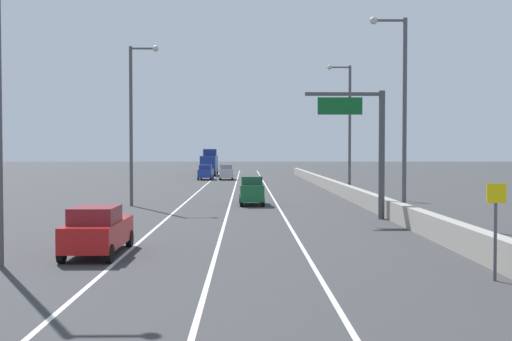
{
  "coord_description": "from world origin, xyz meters",
  "views": [
    {
      "loc": [
        -0.85,
        -5.96,
        4.0
      ],
      "look_at": [
        -0.04,
        41.48,
        2.5
      ],
      "focal_mm": 43.84,
      "sensor_mm": 36.0,
      "label": 1
    }
  ],
  "objects_px": {
    "lamp_post_left_near": "(5,76)",
    "car_green_1": "(251,191)",
    "car_silver_0": "(226,172)",
    "overhead_sign_gantry": "(369,138)",
    "lamp_post_left_mid": "(134,115)",
    "car_red_3": "(98,230)",
    "lamp_post_right_second": "(401,106)",
    "speed_advisory_sign": "(496,224)",
    "lamp_post_right_third": "(347,122)",
    "box_truck": "(209,163)",
    "car_blue_2": "(206,172)"
  },
  "relations": [
    {
      "from": "car_silver_0",
      "to": "car_red_3",
      "type": "bearing_deg",
      "value": -92.79
    },
    {
      "from": "lamp_post_right_second",
      "to": "lamp_post_right_third",
      "type": "distance_m",
      "value": 19.79
    },
    {
      "from": "box_truck",
      "to": "lamp_post_left_near",
      "type": "bearing_deg",
      "value": -91.76
    },
    {
      "from": "lamp_post_left_mid",
      "to": "car_red_3",
      "type": "relative_size",
      "value": 2.43
    },
    {
      "from": "lamp_post_left_near",
      "to": "car_blue_2",
      "type": "height_order",
      "value": "lamp_post_left_near"
    },
    {
      "from": "car_green_1",
      "to": "car_blue_2",
      "type": "distance_m",
      "value": 40.86
    },
    {
      "from": "car_red_3",
      "to": "car_blue_2",
      "type": "bearing_deg",
      "value": 89.81
    },
    {
      "from": "speed_advisory_sign",
      "to": "car_silver_0",
      "type": "height_order",
      "value": "speed_advisory_sign"
    },
    {
      "from": "lamp_post_left_near",
      "to": "box_truck",
      "type": "distance_m",
      "value": 79.32
    },
    {
      "from": "lamp_post_right_third",
      "to": "car_silver_0",
      "type": "height_order",
      "value": "lamp_post_right_third"
    },
    {
      "from": "speed_advisory_sign",
      "to": "lamp_post_right_third",
      "type": "bearing_deg",
      "value": 87.87
    },
    {
      "from": "lamp_post_right_second",
      "to": "lamp_post_right_third",
      "type": "height_order",
      "value": "same"
    },
    {
      "from": "box_truck",
      "to": "car_red_3",
      "type": "bearing_deg",
      "value": -89.9
    },
    {
      "from": "speed_advisory_sign",
      "to": "car_green_1",
      "type": "height_order",
      "value": "speed_advisory_sign"
    },
    {
      "from": "car_blue_2",
      "to": "box_truck",
      "type": "relative_size",
      "value": 0.55
    },
    {
      "from": "lamp_post_left_near",
      "to": "car_green_1",
      "type": "bearing_deg",
      "value": 70.36
    },
    {
      "from": "overhead_sign_gantry",
      "to": "car_blue_2",
      "type": "relative_size",
      "value": 1.64
    },
    {
      "from": "overhead_sign_gantry",
      "to": "car_red_3",
      "type": "height_order",
      "value": "overhead_sign_gantry"
    },
    {
      "from": "lamp_post_left_mid",
      "to": "car_blue_2",
      "type": "relative_size",
      "value": 2.53
    },
    {
      "from": "car_silver_0",
      "to": "lamp_post_left_near",
      "type": "bearing_deg",
      "value": -94.95
    },
    {
      "from": "overhead_sign_gantry",
      "to": "box_truck",
      "type": "relative_size",
      "value": 0.9
    },
    {
      "from": "overhead_sign_gantry",
      "to": "car_silver_0",
      "type": "relative_size",
      "value": 1.74
    },
    {
      "from": "lamp_post_left_near",
      "to": "box_truck",
      "type": "relative_size",
      "value": 1.39
    },
    {
      "from": "lamp_post_right_second",
      "to": "car_silver_0",
      "type": "bearing_deg",
      "value": 102.72
    },
    {
      "from": "lamp_post_right_third",
      "to": "lamp_post_left_mid",
      "type": "relative_size",
      "value": 1.0
    },
    {
      "from": "lamp_post_right_third",
      "to": "car_red_3",
      "type": "xyz_separation_m",
      "value": [
        -14.71,
        -31.19,
        -5.62
      ]
    },
    {
      "from": "lamp_post_left_near",
      "to": "car_blue_2",
      "type": "distance_m",
      "value": 65.11
    },
    {
      "from": "lamp_post_left_mid",
      "to": "car_red_3",
      "type": "height_order",
      "value": "lamp_post_left_mid"
    },
    {
      "from": "lamp_post_left_mid",
      "to": "car_silver_0",
      "type": "bearing_deg",
      "value": 82.49
    },
    {
      "from": "lamp_post_left_mid",
      "to": "car_green_1",
      "type": "distance_m",
      "value": 10.15
    },
    {
      "from": "lamp_post_right_third",
      "to": "car_silver_0",
      "type": "xyz_separation_m",
      "value": [
        -11.67,
        31.09,
        -5.51
      ]
    },
    {
      "from": "box_truck",
      "to": "car_silver_0",
      "type": "bearing_deg",
      "value": -77.64
    },
    {
      "from": "lamp_post_left_mid",
      "to": "car_red_3",
      "type": "distance_m",
      "value": 22.21
    },
    {
      "from": "car_silver_0",
      "to": "car_blue_2",
      "type": "height_order",
      "value": "car_silver_0"
    },
    {
      "from": "car_blue_2",
      "to": "lamp_post_right_third",
      "type": "bearing_deg",
      "value": -65.1
    },
    {
      "from": "lamp_post_right_second",
      "to": "car_green_1",
      "type": "xyz_separation_m",
      "value": [
        -8.38,
        10.6,
        -5.51
      ]
    },
    {
      "from": "car_silver_0",
      "to": "overhead_sign_gantry",
      "type": "bearing_deg",
      "value": -78.82
    },
    {
      "from": "overhead_sign_gantry",
      "to": "car_red_3",
      "type": "distance_m",
      "value": 18.24
    },
    {
      "from": "lamp_post_right_second",
      "to": "box_truck",
      "type": "relative_size",
      "value": 1.39
    },
    {
      "from": "lamp_post_right_second",
      "to": "lamp_post_right_third",
      "type": "bearing_deg",
      "value": 89.45
    },
    {
      "from": "overhead_sign_gantry",
      "to": "car_red_3",
      "type": "xyz_separation_m",
      "value": [
        -12.91,
        -12.31,
        -3.78
      ]
    },
    {
      "from": "car_silver_0",
      "to": "box_truck",
      "type": "bearing_deg",
      "value": 102.36
    },
    {
      "from": "speed_advisory_sign",
      "to": "lamp_post_right_third",
      "type": "distance_m",
      "value": 36.61
    },
    {
      "from": "car_green_1",
      "to": "car_silver_0",
      "type": "bearing_deg",
      "value": 94.4
    },
    {
      "from": "speed_advisory_sign",
      "to": "car_red_3",
      "type": "xyz_separation_m",
      "value": [
        -13.35,
        5.08,
        -0.82
      ]
    },
    {
      "from": "car_silver_0",
      "to": "lamp_post_right_second",
      "type": "bearing_deg",
      "value": -77.28
    },
    {
      "from": "overhead_sign_gantry",
      "to": "lamp_post_right_third",
      "type": "distance_m",
      "value": 19.05
    },
    {
      "from": "lamp_post_left_near",
      "to": "lamp_post_left_mid",
      "type": "bearing_deg",
      "value": 89.5
    },
    {
      "from": "car_green_1",
      "to": "car_red_3",
      "type": "bearing_deg",
      "value": -105.58
    },
    {
      "from": "lamp_post_right_third",
      "to": "lamp_post_left_mid",
      "type": "distance_m",
      "value": 19.7
    }
  ]
}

